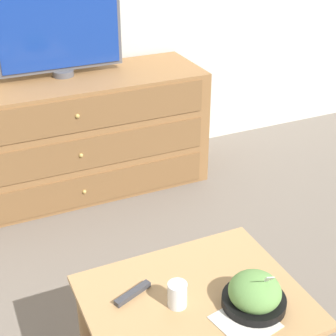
# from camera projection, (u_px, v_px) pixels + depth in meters

# --- Properties ---
(ground_plane) EXTENTS (12.00, 12.00, 0.00)m
(ground_plane) POSITION_uv_depth(u_px,v_px,m) (80.00, 164.00, 3.44)
(ground_plane) COLOR #70665B
(dresser) EXTENTS (1.60, 0.52, 0.69)m
(dresser) POSITION_uv_depth(u_px,v_px,m) (69.00, 137.00, 3.00)
(dresser) COLOR olive
(dresser) RESTS_ON ground_plane
(tv) EXTENTS (0.70, 0.12, 0.51)m
(tv) POSITION_uv_depth(u_px,v_px,m) (59.00, 29.00, 2.77)
(tv) COLOR #515156
(tv) RESTS_ON dresser
(coffee_table) EXTENTS (0.73, 0.59, 0.41)m
(coffee_table) POSITION_uv_depth(u_px,v_px,m) (195.00, 313.00, 1.76)
(coffee_table) COLOR tan
(coffee_table) RESTS_ON ground_plane
(takeout_bowl) EXTENTS (0.21, 0.21, 0.17)m
(takeout_bowl) POSITION_uv_depth(u_px,v_px,m) (255.00, 294.00, 1.68)
(takeout_bowl) COLOR black
(takeout_bowl) RESTS_ON coffee_table
(drink_cup) EXTENTS (0.07, 0.07, 0.09)m
(drink_cup) POSITION_uv_depth(u_px,v_px,m) (177.00, 296.00, 1.69)
(drink_cup) COLOR white
(drink_cup) RESTS_ON coffee_table
(napkin) EXTENTS (0.20, 0.20, 0.00)m
(napkin) POSITION_uv_depth(u_px,v_px,m) (245.00, 322.00, 1.64)
(napkin) COLOR silver
(napkin) RESTS_ON coffee_table
(remote_control) EXTENTS (0.15, 0.08, 0.02)m
(remote_control) POSITION_uv_depth(u_px,v_px,m) (133.00, 293.00, 1.74)
(remote_control) COLOR #38383D
(remote_control) RESTS_ON coffee_table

